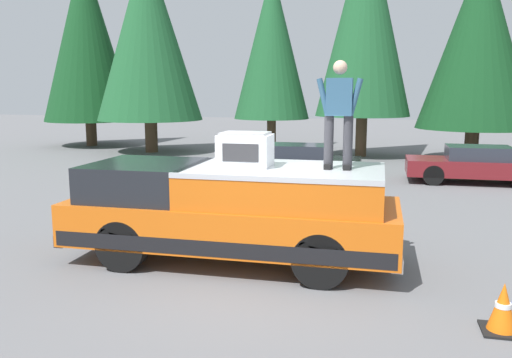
{
  "coord_description": "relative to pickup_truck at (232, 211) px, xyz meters",
  "views": [
    {
      "loc": [
        -7.81,
        -1.8,
        2.9
      ],
      "look_at": [
        0.98,
        0.28,
        1.35
      ],
      "focal_mm": 36.83,
      "sensor_mm": 36.0,
      "label": 1
    }
  ],
  "objects": [
    {
      "name": "parked_car_black",
      "position": [
        8.24,
        0.2,
        -0.29
      ],
      "size": [
        1.64,
        4.1,
        1.16
      ],
      "color": "black",
      "rests_on": "ground"
    },
    {
      "name": "ground_plane",
      "position": [
        -0.48,
        -0.57,
        -0.87
      ],
      "size": [
        90.0,
        90.0,
        0.0
      ],
      "primitive_type": "plane",
      "color": "slate"
    },
    {
      "name": "compressor_unit",
      "position": [
        -0.03,
        -0.24,
        1.05
      ],
      "size": [
        0.65,
        0.84,
        0.56
      ],
      "color": "silver",
      "rests_on": "pickup_truck"
    },
    {
      "name": "traffic_cone",
      "position": [
        -1.82,
        -3.89,
        -0.58
      ],
      "size": [
        0.47,
        0.47,
        0.62
      ],
      "color": "black",
      "rests_on": "ground"
    },
    {
      "name": "parked_car_maroon",
      "position": [
        9.03,
        -5.31,
        -0.29
      ],
      "size": [
        1.64,
        4.1,
        1.16
      ],
      "color": "maroon",
      "rests_on": "ground"
    },
    {
      "name": "conifer_far_right",
      "position": [
        16.24,
        12.19,
        4.59
      ],
      "size": [
        4.53,
        4.53,
        9.65
      ],
      "color": "#4C3826",
      "rests_on": "ground"
    },
    {
      "name": "conifer_right",
      "position": [
        14.3,
        7.96,
        4.51
      ],
      "size": [
        4.78,
        4.78,
        9.3
      ],
      "color": "#4C3826",
      "rests_on": "ground"
    },
    {
      "name": "person_on_truck_bed",
      "position": [
        0.03,
        -1.74,
        1.68
      ],
      "size": [
        0.29,
        0.72,
        1.69
      ],
      "color": "#333338",
      "rests_on": "pickup_truck"
    },
    {
      "name": "conifer_center_right",
      "position": [
        16.04,
        2.61,
        4.06
      ],
      "size": [
        3.51,
        3.51,
        8.36
      ],
      "color": "#4C3826",
      "rests_on": "ground"
    },
    {
      "name": "conifer_center_left",
      "position": [
        14.95,
        -1.59,
        5.04
      ],
      "size": [
        4.03,
        4.03,
        10.09
      ],
      "color": "#4C3826",
      "rests_on": "ground"
    },
    {
      "name": "conifer_left",
      "position": [
        14.64,
        -6.06,
        3.98
      ],
      "size": [
        4.58,
        4.58,
        8.42
      ],
      "color": "#4C3826",
      "rests_on": "ground"
    },
    {
      "name": "pickup_truck",
      "position": [
        0.0,
        0.0,
        0.0
      ],
      "size": [
        2.01,
        5.54,
        1.65
      ],
      "color": "orange",
      "rests_on": "ground"
    }
  ]
}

